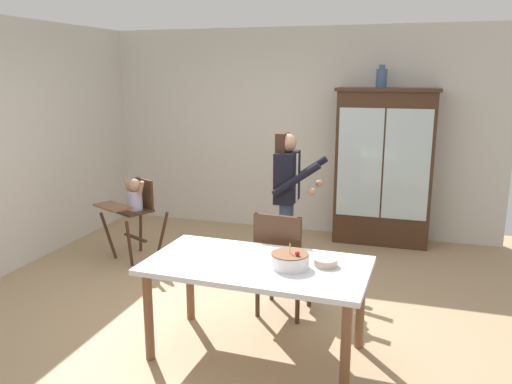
{
  "coord_description": "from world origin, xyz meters",
  "views": [
    {
      "loc": [
        1.5,
        -4.11,
        2.13
      ],
      "look_at": [
        0.02,
        0.7,
        0.95
      ],
      "focal_mm": 36.06,
      "sensor_mm": 36.0,
      "label": 1
    }
  ],
  "objects_px": {
    "high_chair_with_toddler": "(134,204)",
    "dining_chair_far_side": "(281,257)",
    "china_cabinet": "(384,167)",
    "serving_bowl": "(326,262)",
    "adult_person": "(288,188)",
    "dining_table": "(257,274)",
    "ceramic_vase": "(382,78)",
    "birthday_cake": "(290,260)"
  },
  "relations": [
    {
      "from": "adult_person",
      "to": "dining_chair_far_side",
      "type": "distance_m",
      "value": 1.02
    },
    {
      "from": "china_cabinet",
      "to": "birthday_cake",
      "type": "relative_size",
      "value": 6.94
    },
    {
      "from": "high_chair_with_toddler",
      "to": "adult_person",
      "type": "distance_m",
      "value": 1.83
    },
    {
      "from": "ceramic_vase",
      "to": "dining_chair_far_side",
      "type": "xyz_separation_m",
      "value": [
        -0.62,
        -2.38,
        -1.51
      ]
    },
    {
      "from": "china_cabinet",
      "to": "high_chair_with_toddler",
      "type": "height_order",
      "value": "china_cabinet"
    },
    {
      "from": "dining_table",
      "to": "serving_bowl",
      "type": "relative_size",
      "value": 9.34
    },
    {
      "from": "ceramic_vase",
      "to": "birthday_cake",
      "type": "bearing_deg",
      "value": -97.22
    },
    {
      "from": "china_cabinet",
      "to": "adult_person",
      "type": "bearing_deg",
      "value": -121.08
    },
    {
      "from": "ceramic_vase",
      "to": "dining_chair_far_side",
      "type": "relative_size",
      "value": 0.28
    },
    {
      "from": "high_chair_with_toddler",
      "to": "dining_chair_far_side",
      "type": "distance_m",
      "value": 2.18
    },
    {
      "from": "birthday_cake",
      "to": "high_chair_with_toddler",
      "type": "bearing_deg",
      "value": 144.2
    },
    {
      "from": "ceramic_vase",
      "to": "birthday_cake",
      "type": "height_order",
      "value": "ceramic_vase"
    },
    {
      "from": "adult_person",
      "to": "dining_table",
      "type": "xyz_separation_m",
      "value": [
        0.15,
        -1.57,
        -0.32
      ]
    },
    {
      "from": "china_cabinet",
      "to": "adult_person",
      "type": "relative_size",
      "value": 1.27
    },
    {
      "from": "ceramic_vase",
      "to": "birthday_cake",
      "type": "distance_m",
      "value": 3.32
    },
    {
      "from": "high_chair_with_toddler",
      "to": "dining_table",
      "type": "relative_size",
      "value": 0.56
    },
    {
      "from": "ceramic_vase",
      "to": "dining_table",
      "type": "xyz_separation_m",
      "value": [
        -0.64,
        -3.03,
        -1.41
      ]
    },
    {
      "from": "serving_bowl",
      "to": "dining_chair_far_side",
      "type": "distance_m",
      "value": 0.76
    },
    {
      "from": "ceramic_vase",
      "to": "dining_table",
      "type": "relative_size",
      "value": 0.16
    },
    {
      "from": "ceramic_vase",
      "to": "dining_chair_far_side",
      "type": "bearing_deg",
      "value": -104.67
    },
    {
      "from": "china_cabinet",
      "to": "dining_chair_far_side",
      "type": "distance_m",
      "value": 2.51
    },
    {
      "from": "high_chair_with_toddler",
      "to": "ceramic_vase",
      "type": "bearing_deg",
      "value": 55.93
    },
    {
      "from": "birthday_cake",
      "to": "serving_bowl",
      "type": "bearing_deg",
      "value": 24.79
    },
    {
      "from": "dining_table",
      "to": "dining_chair_far_side",
      "type": "height_order",
      "value": "dining_chair_far_side"
    },
    {
      "from": "adult_person",
      "to": "china_cabinet",
      "type": "bearing_deg",
      "value": -31.1
    },
    {
      "from": "adult_person",
      "to": "birthday_cake",
      "type": "relative_size",
      "value": 5.47
    },
    {
      "from": "dining_table",
      "to": "serving_bowl",
      "type": "bearing_deg",
      "value": 11.19
    },
    {
      "from": "high_chair_with_toddler",
      "to": "birthday_cake",
      "type": "relative_size",
      "value": 3.39
    },
    {
      "from": "high_chair_with_toddler",
      "to": "serving_bowl",
      "type": "bearing_deg",
      "value": -4.4
    },
    {
      "from": "dining_table",
      "to": "dining_chair_far_side",
      "type": "relative_size",
      "value": 1.75
    },
    {
      "from": "high_chair_with_toddler",
      "to": "china_cabinet",
      "type": "bearing_deg",
      "value": 55.08
    },
    {
      "from": "dining_chair_far_side",
      "to": "high_chair_with_toddler",
      "type": "bearing_deg",
      "value": -20.53
    },
    {
      "from": "ceramic_vase",
      "to": "serving_bowl",
      "type": "xyz_separation_m",
      "value": [
        -0.14,
        -2.93,
        -1.29
      ]
    },
    {
      "from": "china_cabinet",
      "to": "dining_chair_far_side",
      "type": "xyz_separation_m",
      "value": [
        -0.71,
        -2.37,
        -0.42
      ]
    },
    {
      "from": "ceramic_vase",
      "to": "serving_bowl",
      "type": "bearing_deg",
      "value": -92.77
    },
    {
      "from": "china_cabinet",
      "to": "ceramic_vase",
      "type": "xyz_separation_m",
      "value": [
        -0.09,
        0.0,
        1.08
      ]
    },
    {
      "from": "birthday_cake",
      "to": "dining_chair_far_side",
      "type": "relative_size",
      "value": 0.29
    },
    {
      "from": "china_cabinet",
      "to": "dining_chair_far_side",
      "type": "relative_size",
      "value": 2.02
    },
    {
      "from": "adult_person",
      "to": "serving_bowl",
      "type": "relative_size",
      "value": 8.5
    },
    {
      "from": "china_cabinet",
      "to": "high_chair_with_toddler",
      "type": "relative_size",
      "value": 2.05
    },
    {
      "from": "dining_table",
      "to": "china_cabinet",
      "type": "bearing_deg",
      "value": 76.51
    },
    {
      "from": "high_chair_with_toddler",
      "to": "dining_chair_far_side",
      "type": "height_order",
      "value": "dining_chair_far_side"
    }
  ]
}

